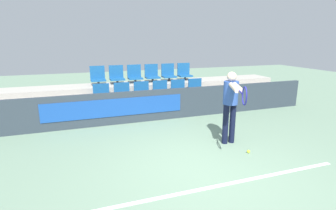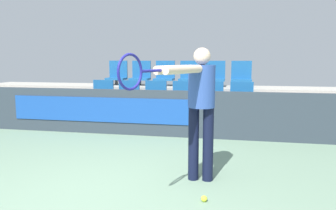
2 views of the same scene
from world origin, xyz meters
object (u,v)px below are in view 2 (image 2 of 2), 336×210
(tennis_player, at_px, (198,100))
(stadium_chair_9, at_px, (189,75))
(stadium_chair_7, at_px, (141,75))
(stadium_chair_2, at_px, (155,97))
(stadium_chair_3, at_px, (183,97))
(stadium_chair_0, at_px, (102,96))
(stadium_chair_8, at_px, (165,75))
(stadium_chair_11, at_px, (241,76))
(stadium_chair_4, at_px, (212,98))
(stadium_chair_6, at_px, (117,74))
(stadium_chair_5, at_px, (242,99))
(stadium_chair_1, at_px, (128,96))
(tennis_ball, at_px, (204,199))
(stadium_chair_10, at_px, (215,75))

(tennis_player, bearing_deg, stadium_chair_9, 122.14)
(stadium_chair_7, bearing_deg, stadium_chair_2, -58.69)
(stadium_chair_3, bearing_deg, stadium_chair_0, 180.00)
(stadium_chair_8, bearing_deg, stadium_chair_0, -140.58)
(stadium_chair_9, bearing_deg, stadium_chair_11, 0.00)
(stadium_chair_4, distance_m, tennis_player, 2.98)
(stadium_chair_0, height_order, stadium_chair_6, stadium_chair_6)
(stadium_chair_5, relative_size, stadium_chair_11, 1.00)
(stadium_chair_1, distance_m, stadium_chair_4, 1.81)
(stadium_chair_4, distance_m, tennis_ball, 3.56)
(stadium_chair_1, bearing_deg, tennis_player, -58.05)
(stadium_chair_6, distance_m, stadium_chair_9, 1.81)
(stadium_chair_1, xyz_separation_m, stadium_chair_7, (0.00, 0.99, 0.42))
(stadium_chair_5, height_order, stadium_chair_10, stadium_chair_10)
(stadium_chair_6, distance_m, stadium_chair_7, 0.60)
(stadium_chair_5, relative_size, stadium_chair_9, 1.00)
(stadium_chair_1, height_order, stadium_chair_3, same)
(stadium_chair_5, distance_m, stadium_chair_8, 2.11)
(tennis_player, bearing_deg, stadium_chair_1, 144.92)
(stadium_chair_6, relative_size, stadium_chair_10, 1.00)
(stadium_chair_6, xyz_separation_m, stadium_chair_9, (1.81, 0.00, 0.00))
(stadium_chair_0, distance_m, tennis_player, 3.85)
(stadium_chair_1, relative_size, stadium_chair_9, 1.00)
(stadium_chair_2, relative_size, stadium_chair_6, 1.00)
(stadium_chair_7, relative_size, stadium_chair_11, 1.00)
(stadium_chair_4, height_order, stadium_chair_8, stadium_chair_8)
(stadium_chair_2, height_order, stadium_chair_3, same)
(stadium_chair_11, bearing_deg, stadium_chair_7, 180.00)
(stadium_chair_2, bearing_deg, stadium_chair_5, 0.00)
(tennis_player, bearing_deg, stadium_chair_0, 152.59)
(stadium_chair_1, height_order, stadium_chair_11, stadium_chair_11)
(stadium_chair_0, xyz_separation_m, stadium_chair_9, (1.81, 0.99, 0.42))
(stadium_chair_6, relative_size, stadium_chair_9, 1.00)
(stadium_chair_8, distance_m, stadium_chair_10, 1.21)
(tennis_player, bearing_deg, stadium_chair_5, 102.07)
(tennis_ball, bearing_deg, stadium_chair_8, 107.04)
(stadium_chair_2, distance_m, stadium_chair_11, 2.11)
(tennis_ball, bearing_deg, stadium_chair_5, 82.96)
(stadium_chair_1, distance_m, stadium_chair_6, 1.23)
(stadium_chair_0, height_order, stadium_chair_11, stadium_chair_11)
(stadium_chair_8, distance_m, stadium_chair_11, 1.81)
(stadium_chair_0, distance_m, stadium_chair_1, 0.60)
(stadium_chair_0, relative_size, stadium_chair_11, 1.00)
(stadium_chair_4, xyz_separation_m, stadium_chair_5, (0.60, 0.00, 0.00))
(stadium_chair_10, relative_size, tennis_player, 0.37)
(stadium_chair_6, xyz_separation_m, stadium_chair_11, (3.02, 0.00, 0.00))
(stadium_chair_10, bearing_deg, stadium_chair_6, 180.00)
(stadium_chair_0, distance_m, stadium_chair_9, 2.11)
(stadium_chair_0, height_order, stadium_chair_5, same)
(stadium_chair_5, distance_m, stadium_chair_10, 1.23)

